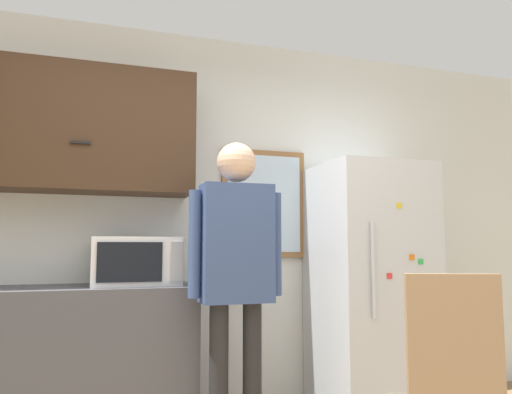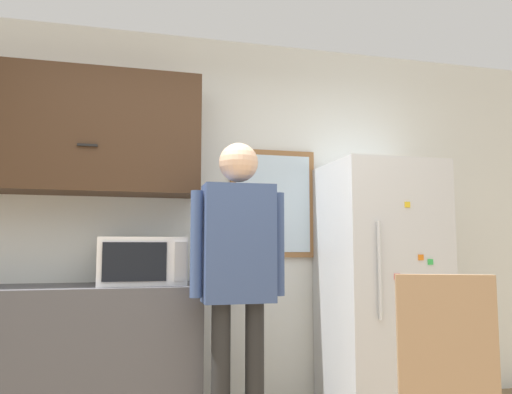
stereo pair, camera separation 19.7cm
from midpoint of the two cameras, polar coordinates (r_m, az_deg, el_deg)
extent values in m
cube|color=silver|center=(3.62, -9.41, -2.48)|extent=(6.00, 0.06, 2.70)
cube|color=#4C4C51|center=(3.37, -28.66, -16.91)|extent=(2.18, 0.57, 0.91)
cube|color=#3D2819|center=(3.48, -27.21, 7.29)|extent=(2.18, 0.36, 0.80)
cube|color=black|center=(3.23, -21.10, 5.85)|extent=(0.12, 0.01, 0.01)
cube|color=white|center=(3.26, -15.33, -7.08)|extent=(0.54, 0.39, 0.30)
cube|color=black|center=(3.06, -16.02, -7.16)|extent=(0.37, 0.01, 0.23)
cube|color=#B2B2B2|center=(3.08, -10.91, -7.26)|extent=(0.07, 0.01, 0.24)
cylinder|color=black|center=(3.00, -6.29, -19.85)|extent=(0.11, 0.11, 0.83)
cylinder|color=black|center=(3.05, -2.42, -19.67)|extent=(0.11, 0.11, 0.83)
cube|color=#384C7A|center=(2.93, -4.23, -5.26)|extent=(0.41, 0.22, 0.69)
sphere|color=#D8AD8C|center=(2.98, -4.16, 3.98)|extent=(0.23, 0.23, 0.23)
cylinder|color=#384C7A|center=(2.88, -9.01, -5.27)|extent=(0.07, 0.07, 0.61)
cylinder|color=#384C7A|center=(3.00, 0.37, -5.36)|extent=(0.07, 0.07, 0.61)
cube|color=silver|center=(3.66, 11.41, -10.03)|extent=(0.74, 0.71, 1.74)
cylinder|color=silver|center=(3.23, 11.54, -8.14)|extent=(0.02, 0.02, 0.61)
cube|color=green|center=(3.44, 16.77, -7.08)|extent=(0.04, 0.01, 0.04)
cube|color=yellow|center=(3.37, 14.46, -0.94)|extent=(0.04, 0.01, 0.04)
cube|color=red|center=(3.31, 13.37, -8.78)|extent=(0.04, 0.01, 0.04)
cube|color=orange|center=(3.40, 15.81, -6.63)|extent=(0.04, 0.01, 0.04)
cube|color=#997551|center=(2.22, 19.31, -15.92)|extent=(0.37, 0.18, 0.59)
cube|color=olive|center=(3.72, -0.66, -0.75)|extent=(0.65, 0.04, 0.80)
cube|color=silver|center=(3.70, -0.56, -0.72)|extent=(0.57, 0.01, 0.72)
camera|label=1|loc=(0.10, -92.04, 0.21)|focal=35.00mm
camera|label=2|loc=(0.10, 87.96, -0.21)|focal=35.00mm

